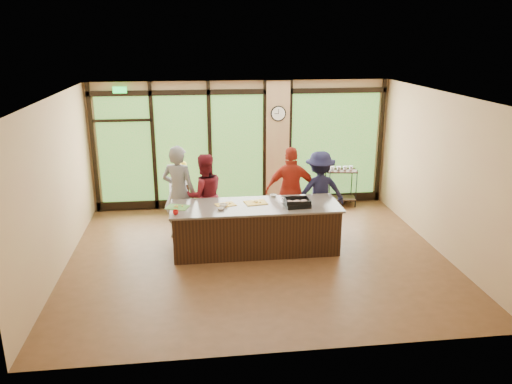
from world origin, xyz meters
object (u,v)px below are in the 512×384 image
object	(u,v)px
island_base	(256,229)
bar_cart	(341,182)
flower_stand	(180,199)
cook_right	(319,192)
cook_left	(179,193)
roasting_pan	(297,204)

from	to	relation	value
island_base	bar_cart	world-z (taller)	bar_cart
flower_stand	cook_right	bearing A→B (deg)	-33.29
bar_cart	flower_stand	bearing A→B (deg)	-168.63
island_base	cook_right	world-z (taller)	cook_right
cook_right	cook_left	bearing A→B (deg)	-3.29
island_base	flower_stand	world-z (taller)	island_base
roasting_pan	bar_cart	size ratio (longest dim) A/B	0.46
cook_right	roasting_pan	size ratio (longest dim) A/B	3.78
cook_right	flower_stand	size ratio (longest dim) A/B	2.20
island_base	cook_left	xyz separation A→B (m)	(-1.45, 0.81, 0.53)
island_base	cook_right	size ratio (longest dim) A/B	1.80
cook_left	roasting_pan	bearing A→B (deg)	-179.24
cook_right	flower_stand	distance (m)	3.24
roasting_pan	flower_stand	distance (m)	3.27
bar_cart	cook_left	bearing A→B (deg)	-150.19
flower_stand	island_base	bearing A→B (deg)	-64.71
cook_right	roasting_pan	distance (m)	1.23
cook_right	flower_stand	xyz separation A→B (m)	(-2.94, 1.27, -0.47)
cook_right	bar_cart	bearing A→B (deg)	-125.10
island_base	cook_left	distance (m)	1.74
roasting_pan	cook_left	bearing A→B (deg)	151.75
cook_right	bar_cart	size ratio (longest dim) A/B	1.74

